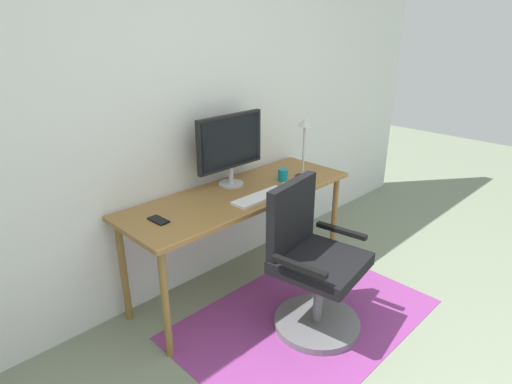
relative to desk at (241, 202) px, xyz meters
name	(u,v)px	position (x,y,z in m)	size (l,w,h in m)	color
wall_back	(158,112)	(-0.37, 0.37, 0.63)	(6.00, 0.10, 2.60)	silver
area_rug	(305,318)	(0.02, -0.59, -0.67)	(1.67, 1.12, 0.01)	#85367F
desk	(241,202)	(0.00, 0.00, 0.00)	(1.73, 0.59, 0.75)	olive
monitor	(230,144)	(0.05, 0.16, 0.37)	(0.56, 0.18, 0.51)	#B2B2B7
keyboard	(261,197)	(0.02, -0.17, 0.08)	(0.43, 0.13, 0.02)	white
computer_mouse	(288,185)	(0.30, -0.17, 0.09)	(0.06, 0.10, 0.03)	white
coffee_cup	(283,175)	(0.38, -0.05, 0.12)	(0.07, 0.07, 0.09)	#127E8E
cell_phone	(159,220)	(-0.65, 0.01, 0.08)	(0.07, 0.14, 0.01)	black
desk_lamp	(304,135)	(0.53, -0.11, 0.40)	(0.11, 0.11, 0.45)	black
office_chair	(312,271)	(0.01, -0.64, -0.28)	(0.62, 0.56, 0.95)	slate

